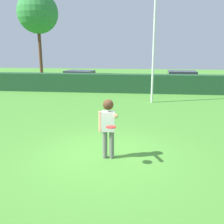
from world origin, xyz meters
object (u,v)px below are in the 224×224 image
at_px(person, 108,122).
at_px(parked_car_white, 80,77).
at_px(frisbee, 111,127).
at_px(parked_car_black, 182,78).
at_px(lamppost, 154,41).
at_px(willow_tree, 38,13).

relative_size(person, parked_car_white, 0.40).
distance_m(person, frisbee, 0.53).
bearing_deg(person, parked_car_black, 73.66).
bearing_deg(person, parked_car_white, 106.35).
xyz_separation_m(lamppost, parked_car_black, (2.65, 6.44, -2.79)).
height_order(parked_car_black, willow_tree, willow_tree).
relative_size(frisbee, parked_car_white, 0.06).
height_order(person, parked_car_white, person).
height_order(lamppost, parked_car_black, lamppost).
height_order(person, parked_car_black, person).
relative_size(frisbee, willow_tree, 0.03).
bearing_deg(willow_tree, lamppost, -47.09).
xyz_separation_m(person, parked_car_white, (-4.06, 13.84, -0.41)).
distance_m(frisbee, lamppost, 8.91).
distance_m(parked_car_white, willow_tree, 10.21).
bearing_deg(person, willow_tree, 115.77).
distance_m(frisbee, parked_car_black, 15.47).
bearing_deg(parked_car_black, person, -106.34).
distance_m(person, parked_car_white, 14.43).
bearing_deg(parked_car_black, lamppost, -112.34).
xyz_separation_m(frisbee, parked_car_black, (4.09, 14.92, -0.44)).
bearing_deg(frisbee, willow_tree, 115.53).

